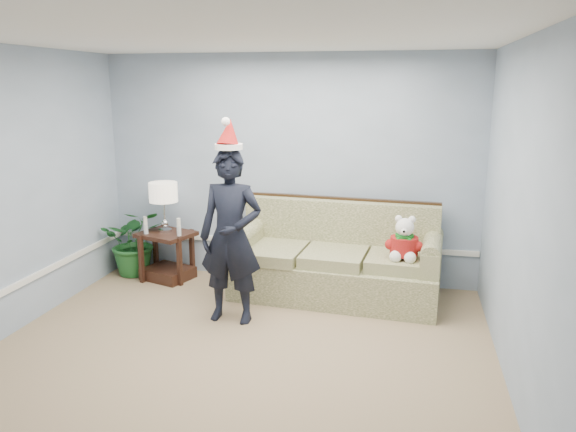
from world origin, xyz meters
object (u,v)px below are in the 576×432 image
Objects in this scene: side_table at (167,261)px; table_lamp at (163,194)px; man at (231,237)px; houseplant at (135,241)px; teddy_bear at (404,243)px; sofa at (336,263)px.

table_lamp reaches higher than side_table.
man is (1.18, -1.04, -0.18)m from table_lamp.
teddy_bear reaches higher than houseplant.
side_table is at bearing -178.59° from sofa.
sofa is 3.15× the size of side_table.
table_lamp is at bearing -6.46° from houseplant.
sofa is at bearing -3.83° from table_lamp.
side_table is 0.87× the size of houseplant.
man is at bearing -34.11° from houseplant.
teddy_bear is at bearing 22.14° from man.
teddy_bear is at bearing -7.78° from houseplant.
man is at bearing -41.46° from table_lamp.
side_table is at bearing 140.02° from man.
houseplant is (-0.43, 0.05, -0.63)m from table_lamp.
houseplant is (-2.55, 0.19, 0.05)m from sofa.
man reaches higher than side_table.
table_lamp is 2.90m from teddy_bear.
table_lamp is at bearing 175.42° from teddy_bear.
table_lamp is 0.35× the size of man.
teddy_bear is at bearing -7.34° from side_table.
man is 3.69× the size of teddy_bear.
teddy_bear is (3.29, -0.45, 0.30)m from houseplant.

